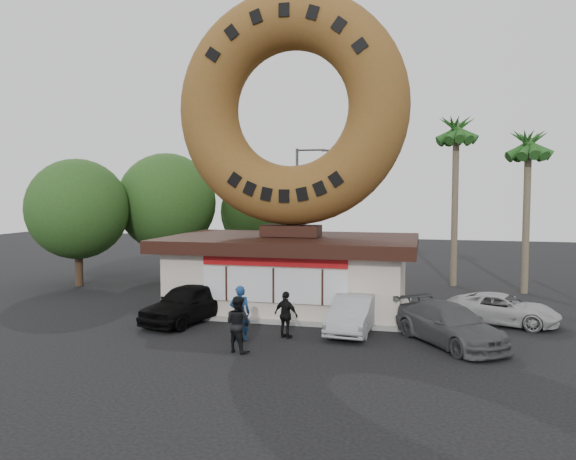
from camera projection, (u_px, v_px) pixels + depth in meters
The scene contains 16 objects.
ground at pixel (252, 342), 19.83m from camera, with size 90.00×90.00×0.00m, color black.
donut_shop at pixel (291, 270), 25.51m from camera, with size 11.20×7.20×3.80m.
giant_donut at pixel (291, 108), 25.02m from camera, with size 10.45×10.45×2.66m, color brown.
tree_west at pixel (167, 202), 34.35m from camera, with size 6.00×6.00×7.65m.
tree_mid at pixel (262, 212), 35.04m from camera, with size 5.20×5.20×6.63m.
tree_far at pixel (78, 209), 31.32m from camera, with size 5.60×5.60×7.14m.
palm_near at pixel (456, 135), 31.04m from camera, with size 2.60×2.60×9.75m.
palm_far at pixel (528, 149), 28.83m from camera, with size 2.60×2.60×8.75m.
street_lamp at pixel (299, 205), 35.47m from camera, with size 2.11×0.20×8.00m.
person_left at pixel (240, 313), 19.98m from camera, with size 0.73×0.48×1.99m, color navy.
person_center at pixel (238, 324), 18.59m from camera, with size 0.91×0.71×1.88m, color black.
person_right at pixel (286, 315), 20.34m from camera, with size 1.00×0.42×1.71m, color black.
car_black at pixel (188, 303), 22.90m from camera, with size 1.84×4.58×1.56m, color black.
car_silver at pixel (353, 313), 21.35m from camera, with size 1.45×4.16×1.37m, color #A4A5A9.
car_grey at pixel (450, 324), 19.57m from camera, with size 1.94×4.77×1.38m, color #505254.
car_white at pixel (502, 309), 22.55m from camera, with size 2.01×4.36×1.21m, color #B8B8B8.
Camera 1 is at (5.85, -18.65, 5.35)m, focal length 35.00 mm.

